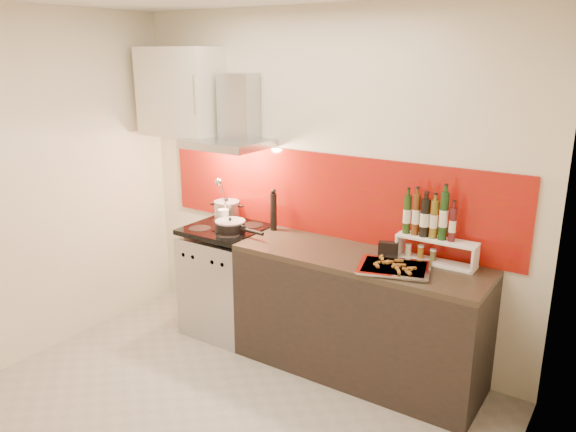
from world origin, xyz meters
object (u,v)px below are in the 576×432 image
Objects in this scene: counter at (357,315)px; range_stove at (228,281)px; saute_pan at (231,226)px; pepper_mill at (273,210)px; baking_tray at (394,268)px; stock_pot at (227,210)px.

range_stove is at bearing -179.77° from counter.
counter is at bearing 3.67° from saute_pan.
counter is 1.06m from pepper_mill.
baking_tray is (1.50, -0.10, 0.47)m from range_stove.
range_stove is 4.25× the size of stock_pot.
counter is 8.40× the size of stock_pot.
pepper_mill is at bearing 166.78° from baking_tray.
baking_tray is at bearing -1.24° from saute_pan.
stock_pot reaches higher than saute_pan.
saute_pan reaches higher than range_stove.
pepper_mill reaches higher than baking_tray.
baking_tray is at bearing -13.22° from pepper_mill.
range_stove is at bearing -53.68° from stock_pot.
stock_pot is 0.46× the size of saute_pan.
saute_pan is at bearing -30.83° from range_stove.
range_stove is at bearing 149.17° from saute_pan.
baking_tray reaches higher than range_stove.
counter is (1.20, 0.00, 0.01)m from range_stove.
counter is 1.20m from saute_pan.
stock_pot is 1.65m from baking_tray.
counter is at bearing 0.23° from range_stove.
range_stove is 1.96× the size of saute_pan.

